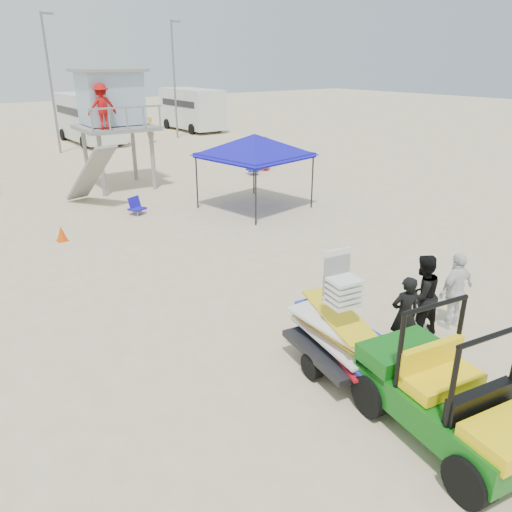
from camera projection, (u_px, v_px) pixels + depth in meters
ground at (330, 374)px, 9.29m from camera, size 140.00×140.00×0.00m
utility_cart at (453, 388)px, 7.31m from camera, size 1.79×2.93×2.09m
surf_trailer at (338, 330)px, 9.11m from camera, size 1.59×2.49×2.11m
man_left at (405, 315)px, 9.74m from camera, size 0.70×0.59×1.63m
man_mid at (421, 295)px, 10.37m from camera, size 0.97×0.81×1.79m
man_right at (456, 290)px, 10.66m from camera, size 1.04×0.48×1.73m
lifeguard_tower at (110, 103)px, 21.54m from camera, size 3.25×3.25×4.98m
canopy_blue at (255, 138)px, 18.71m from camera, size 3.84×3.84×3.27m
cone_far at (61, 233)px, 16.02m from camera, size 0.34×0.34×0.50m
beach_chair_b at (136, 206)px, 18.82m from camera, size 0.70×0.77×0.64m
beach_chair_c at (252, 168)px, 25.26m from camera, size 0.72×0.80×0.64m
rv_mid_right at (88, 116)px, 34.39m from camera, size 2.64×7.00×3.25m
rv_far_right at (192, 108)px, 40.48m from camera, size 2.64×6.60×3.25m
light_pole_left at (51, 86)px, 29.69m from camera, size 0.14×0.14×8.00m
light_pole_right at (174, 81)px, 35.77m from camera, size 0.14×0.14×8.00m
distant_beachgoers at (1, 163)px, 23.45m from camera, size 20.04×12.87×1.86m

